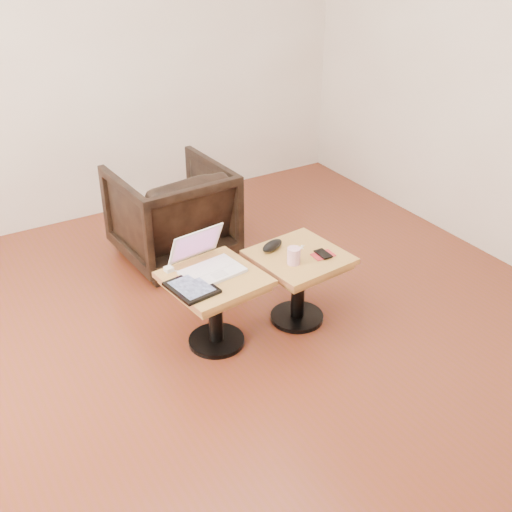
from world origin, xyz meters
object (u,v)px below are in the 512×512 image
laptop (207,262)px  armchair (171,213)px  side_table_left (215,294)px  striped_cup (294,256)px  side_table_right (299,271)px

laptop → armchair: armchair is taller
side_table_left → laptop: (0.00, 0.09, 0.16)m
laptop → striped_cup: size_ratio=3.72×
side_table_left → striped_cup: 0.50m
striped_cup → armchair: 1.22m
side_table_right → striped_cup: bearing=-148.1°
side_table_right → laptop: 0.58m
laptop → striped_cup: bearing=-31.3°
laptop → side_table_left: bearing=-100.2°
armchair → side_table_right: bearing=102.8°
laptop → striped_cup: (0.45, -0.20, 0.00)m
laptop → armchair: 1.03m
striped_cup → side_table_left: bearing=166.7°
side_table_right → striped_cup: 0.20m
side_table_right → armchair: bearing=99.9°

